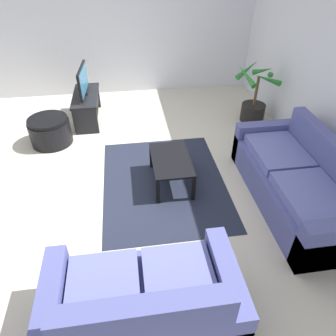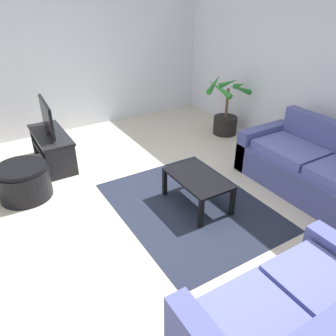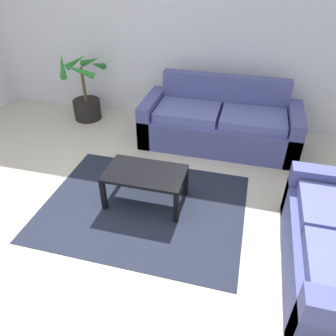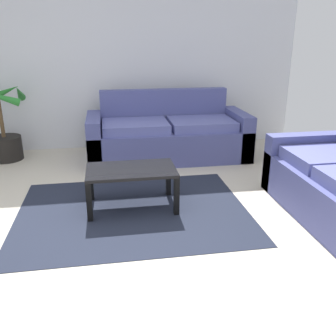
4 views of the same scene
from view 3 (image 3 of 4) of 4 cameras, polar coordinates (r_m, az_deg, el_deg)
ground_plane at (r=3.34m, az=-13.38°, el=-12.92°), size 6.60×6.60×0.00m
wall_back at (r=5.19m, az=0.11°, el=22.84°), size 6.00×0.06×2.70m
couch_main at (r=4.72m, az=9.01°, el=7.60°), size 2.16×0.90×0.90m
coffee_table at (r=3.52m, az=-4.01°, el=-1.50°), size 0.86×0.52×0.41m
area_rug at (r=3.66m, az=-4.28°, el=-6.72°), size 2.20×1.70×0.01m
potted_palm at (r=5.53m, az=-14.26°, el=11.91°), size 0.76×0.70×1.05m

